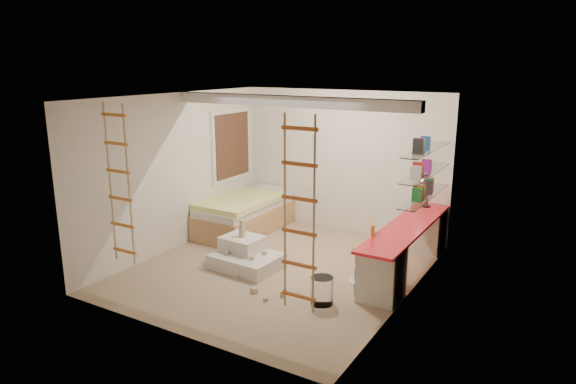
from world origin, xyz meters
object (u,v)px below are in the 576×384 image
Objects in this scene: swivel_chair at (369,262)px; play_platform at (245,256)px; desk at (406,247)px; bed at (245,214)px.

swivel_chair is 1.92m from play_platform.
swivel_chair is at bearing -115.53° from desk.
desk reaches higher than bed.
bed reaches higher than play_platform.
play_platform is (-1.88, -0.38, -0.16)m from swivel_chair.
desk is 1.40× the size of bed.
bed is 1.94× the size of play_platform.
play_platform is at bearing -54.54° from bed.
swivel_chair is (-0.32, -0.66, -0.07)m from desk.
swivel_chair is at bearing -19.64° from bed.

